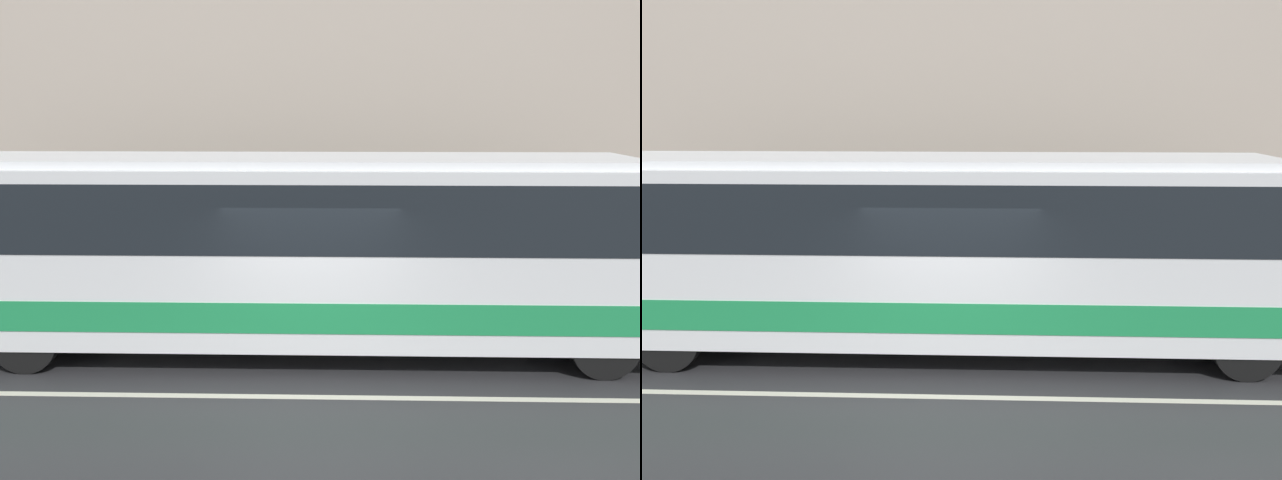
% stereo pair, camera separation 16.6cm
% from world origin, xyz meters
% --- Properties ---
extents(ground_plane, '(60.00, 60.00, 0.00)m').
position_xyz_m(ground_plane, '(0.00, 0.00, 0.00)').
color(ground_plane, '#2D2D30').
extents(sidewalk, '(60.00, 2.60, 0.16)m').
position_xyz_m(sidewalk, '(0.00, 5.30, 0.08)').
color(sidewalk, '#A09E99').
rests_on(sidewalk, ground_plane).
extents(building_facade, '(60.00, 0.35, 10.08)m').
position_xyz_m(building_facade, '(0.00, 6.74, 4.86)').
color(building_facade, '#B7A899').
rests_on(building_facade, ground_plane).
extents(lane_stripe, '(54.00, 0.14, 0.01)m').
position_xyz_m(lane_stripe, '(0.00, 0.00, 0.00)').
color(lane_stripe, beige).
rests_on(lane_stripe, ground_plane).
extents(transit_bus, '(12.48, 2.51, 3.12)m').
position_xyz_m(transit_bus, '(-0.38, 1.92, 1.76)').
color(transit_bus, white).
rests_on(transit_bus, ground_plane).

